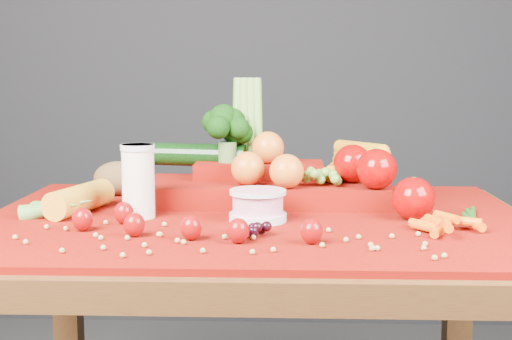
{
  "coord_description": "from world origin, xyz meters",
  "views": [
    {
      "loc": [
        0.05,
        -1.36,
        1.04
      ],
      "look_at": [
        0.0,
        0.02,
        0.85
      ],
      "focal_mm": 50.0,
      "sensor_mm": 36.0,
      "label": 1
    }
  ],
  "objects_px": {
    "yogurt_bowl": "(258,204)",
    "milk_glass": "(138,178)",
    "table": "(256,269)",
    "produce_mound": "(282,175)"
  },
  "relations": [
    {
      "from": "table",
      "to": "produce_mound",
      "type": "xyz_separation_m",
      "value": [
        0.05,
        0.15,
        0.17
      ]
    },
    {
      "from": "produce_mound",
      "to": "milk_glass",
      "type": "bearing_deg",
      "value": -147.61
    },
    {
      "from": "table",
      "to": "milk_glass",
      "type": "relative_size",
      "value": 7.76
    },
    {
      "from": "milk_glass",
      "to": "produce_mound",
      "type": "height_order",
      "value": "produce_mound"
    },
    {
      "from": "milk_glass",
      "to": "yogurt_bowl",
      "type": "height_order",
      "value": "milk_glass"
    },
    {
      "from": "milk_glass",
      "to": "yogurt_bowl",
      "type": "bearing_deg",
      "value": -5.49
    },
    {
      "from": "table",
      "to": "yogurt_bowl",
      "type": "height_order",
      "value": "yogurt_bowl"
    },
    {
      "from": "table",
      "to": "produce_mound",
      "type": "bearing_deg",
      "value": 71.89
    },
    {
      "from": "yogurt_bowl",
      "to": "milk_glass",
      "type": "bearing_deg",
      "value": 174.51
    },
    {
      "from": "table",
      "to": "yogurt_bowl",
      "type": "bearing_deg",
      "value": -82.32
    }
  ]
}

